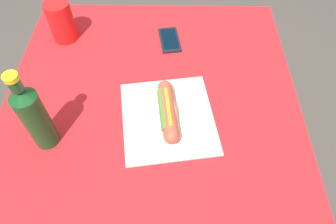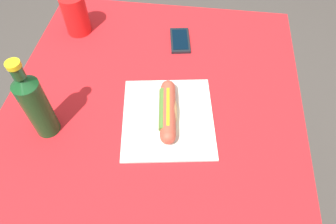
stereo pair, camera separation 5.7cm
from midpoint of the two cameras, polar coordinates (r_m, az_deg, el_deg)
ground_plane at (r=1.60m, az=-0.67°, el=-16.19°), size 6.00×6.00×0.00m
dining_table at (r=1.04m, az=-0.99°, el=-4.17°), size 1.01×0.88×0.78m
paper_wrapper at (r=0.88m, az=1.84°, el=-1.12°), size 0.32×0.30×0.01m
hot_dog at (r=0.86m, az=1.84°, el=0.10°), size 0.21×0.07×0.05m
cell_phone at (r=1.10m, az=3.75°, el=13.07°), size 0.13×0.09×0.01m
soda_bottle at (r=0.83m, az=-21.61°, el=1.28°), size 0.06×0.06×0.26m
drinking_cup at (r=1.15m, az=-15.39°, el=17.00°), size 0.08×0.08×0.14m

